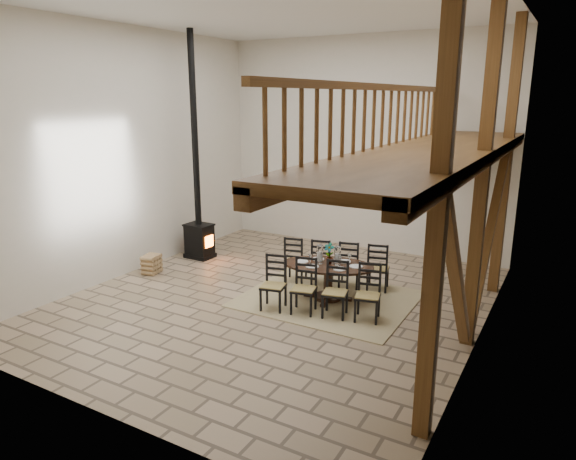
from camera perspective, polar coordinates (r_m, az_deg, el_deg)
The scene contains 7 objects.
ground at distance 9.51m, azimuth -1.32°, elevation -7.78°, with size 8.00×8.00×0.00m, color #9E8569.
room_shell at distance 8.26m, azimuth 5.77°, elevation 10.33°, with size 7.02×8.02×5.01m.
rug at distance 9.56m, azimuth 4.44°, elevation -7.62°, with size 3.00×2.50×0.02m, color tan.
dining_table at distance 9.44m, azimuth 4.48°, elevation -5.70°, with size 2.40×2.26×1.06m.
wood_stove at distance 11.81m, azimuth -9.96°, elevation 2.27°, with size 0.63×0.49×5.00m.
log_basket at distance 12.54m, azimuth -9.85°, elevation -1.44°, with size 0.55×0.55×0.46m.
log_stack at distance 11.19m, azimuth -14.92°, elevation -3.69°, with size 0.37×0.45×0.40m.
Camera 1 is at (4.53, -7.53, 3.63)m, focal length 32.00 mm.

